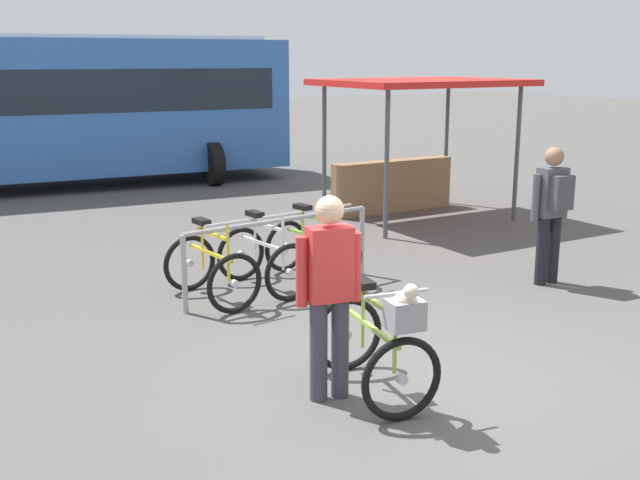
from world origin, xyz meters
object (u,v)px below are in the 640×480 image
(racked_bike_white, at_px, (264,260))
(racked_bike_lime, at_px, (313,251))
(pedestrian_with_backpack, at_px, (552,207))
(person_with_featured_bike, at_px, (329,289))
(featured_bicycle, at_px, (379,342))
(bus_distant, at_px, (40,103))
(racked_bike_yellow, at_px, (211,270))
(market_stall, at_px, (408,134))

(racked_bike_white, xyz_separation_m, racked_bike_lime, (0.70, 0.06, -0.00))
(pedestrian_with_backpack, bearing_deg, person_with_featured_bike, -162.58)
(featured_bicycle, distance_m, bus_distant, 11.99)
(racked_bike_white, relative_size, featured_bicycle, 0.91)
(racked_bike_yellow, relative_size, market_stall, 0.36)
(racked_bike_yellow, height_order, racked_bike_white, same)
(racked_bike_lime, relative_size, market_stall, 0.38)
(racked_bike_white, bearing_deg, racked_bike_lime, 4.77)
(person_with_featured_bike, xyz_separation_m, bus_distant, (0.59, 11.68, 0.83))
(racked_bike_white, relative_size, pedestrian_with_backpack, 0.69)
(racked_bike_white, bearing_deg, market_stall, 31.44)
(featured_bicycle, distance_m, market_stall, 7.42)
(racked_bike_yellow, xyz_separation_m, racked_bike_lime, (1.40, 0.12, -0.00))
(market_stall, bearing_deg, racked_bike_white, -148.56)
(racked_bike_yellow, relative_size, featured_bicycle, 0.91)
(racked_bike_yellow, bearing_deg, pedestrian_with_backpack, -22.70)
(person_with_featured_bike, bearing_deg, racked_bike_lime, 60.21)
(racked_bike_yellow, distance_m, market_stall, 5.58)
(racked_bike_yellow, xyz_separation_m, racked_bike_white, (0.70, 0.06, 0.00))
(racked_bike_lime, bearing_deg, racked_bike_white, -175.23)
(featured_bicycle, bearing_deg, bus_distant, 88.64)
(market_stall, bearing_deg, racked_bike_yellow, -151.85)
(pedestrian_with_backpack, height_order, bus_distant, bus_distant)
(racked_bike_lime, height_order, market_stall, market_stall)
(racked_bike_lime, relative_size, bus_distant, 0.12)
(racked_bike_yellow, xyz_separation_m, person_with_featured_bike, (-0.26, -2.77, 0.54))
(racked_bike_white, height_order, market_stall, market_stall)
(racked_bike_yellow, distance_m, bus_distant, 9.02)
(racked_bike_lime, relative_size, person_with_featured_bike, 0.74)
(racked_bike_white, distance_m, market_stall, 4.95)
(racked_bike_lime, height_order, featured_bicycle, featured_bicycle)
(pedestrian_with_backpack, bearing_deg, racked_bike_lime, 144.05)
(person_with_featured_bike, height_order, pedestrian_with_backpack, same)
(market_stall, bearing_deg, person_with_featured_bike, -133.53)
(featured_bicycle, bearing_deg, person_with_featured_bike, 142.38)
(racked_bike_white, bearing_deg, person_with_featured_bike, -108.66)
(featured_bicycle, bearing_deg, market_stall, 49.50)
(racked_bike_white, bearing_deg, pedestrian_with_backpack, -28.19)
(racked_bike_yellow, height_order, bus_distant, bus_distant)
(pedestrian_with_backpack, distance_m, market_stall, 4.31)
(racked_bike_white, relative_size, market_stall, 0.36)
(person_with_featured_bike, bearing_deg, racked_bike_white, 71.34)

